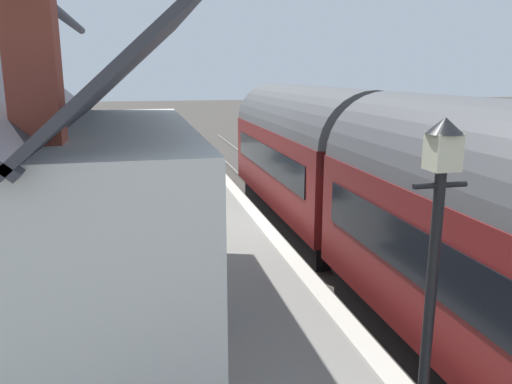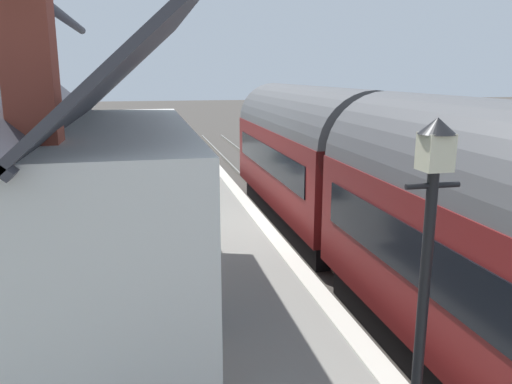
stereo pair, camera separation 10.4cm
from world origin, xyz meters
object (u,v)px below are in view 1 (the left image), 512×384
(train, at_px, (364,180))
(planter_under_sign, at_px, (117,155))
(station_building, at_px, (72,208))
(planter_edge_far, at_px, (101,173))
(planter_corner_building, at_px, (116,157))
(bench_platform_end, at_px, (177,163))
(bench_by_lamp, at_px, (172,154))
(bench_near_building, at_px, (190,186))
(lamp_post_platform, at_px, (436,236))

(train, xyz_separation_m, planter_under_sign, (12.79, 6.15, -1.13))
(station_building, height_order, planter_under_sign, station_building)
(planter_edge_far, bearing_deg, planter_under_sign, -3.10)
(planter_corner_building, bearing_deg, planter_under_sign, 0.89)
(planter_edge_far, bearing_deg, bench_platform_end, -55.86)
(planter_corner_building, height_order, planter_under_sign, planter_corner_building)
(bench_platform_end, bearing_deg, bench_by_lamp, 1.40)
(bench_by_lamp, bearing_deg, station_building, 169.39)
(bench_near_building, height_order, planter_under_sign, bench_near_building)
(bench_platform_end, bearing_deg, lamp_post_platform, -175.94)
(bench_near_building, bearing_deg, bench_platform_end, 0.89)
(bench_near_building, bearing_deg, lamp_post_platform, -174.75)
(train, relative_size, lamp_post_platform, 5.04)
(train, distance_m, bench_platform_end, 9.49)
(bench_platform_end, distance_m, lamp_post_platform, 15.91)
(train, relative_size, bench_by_lamp, 12.54)
(train, relative_size, bench_near_building, 12.42)
(lamp_post_platform, bearing_deg, train, -20.49)
(bench_near_building, xyz_separation_m, planter_under_sign, (8.41, 2.46, -0.21))
(train, xyz_separation_m, bench_by_lamp, (11.00, 3.82, -0.91))
(station_building, distance_m, planter_under_sign, 15.05)
(planter_corner_building, distance_m, lamp_post_platform, 18.47)
(bench_platform_end, bearing_deg, planter_under_sign, 30.11)
(station_building, xyz_separation_m, bench_near_building, (6.57, -2.60, -1.19))
(train, xyz_separation_m, planter_corner_building, (10.95, 6.12, -0.95))
(bench_platform_end, xyz_separation_m, planter_corner_building, (2.28, 2.36, -0.04))
(bench_by_lamp, height_order, planter_under_sign, bench_by_lamp)
(bench_by_lamp, height_order, bench_platform_end, same)
(train, height_order, planter_edge_far, train)
(lamp_post_platform, bearing_deg, planter_corner_building, 10.93)
(train, height_order, bench_by_lamp, train)
(station_building, distance_m, lamp_post_platform, 6.14)
(bench_by_lamp, relative_size, planter_edge_far, 1.38)
(train, relative_size, station_building, 2.22)
(bench_near_building, relative_size, bench_platform_end, 1.01)
(bench_by_lamp, distance_m, lamp_post_platform, 18.22)
(bench_by_lamp, bearing_deg, bench_near_building, -178.93)
(bench_by_lamp, xyz_separation_m, planter_corner_building, (-0.05, 2.31, -0.04))
(planter_under_sign, relative_size, lamp_post_platform, 0.26)
(train, bearing_deg, bench_platform_end, 23.46)
(bench_platform_end, relative_size, planter_edge_far, 1.38)
(station_building, distance_m, bench_near_building, 7.16)
(planter_corner_building, bearing_deg, station_building, 179.27)
(station_building, height_order, planter_edge_far, station_building)
(planter_under_sign, height_order, lamp_post_platform, lamp_post_platform)
(bench_near_building, height_order, lamp_post_platform, lamp_post_platform)
(bench_by_lamp, height_order, planter_edge_far, planter_edge_far)
(bench_near_building, relative_size, planter_under_sign, 1.59)
(lamp_post_platform, bearing_deg, planter_edge_far, 15.41)
(bench_by_lamp, xyz_separation_m, bench_platform_end, (-2.33, -0.06, 0.00))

